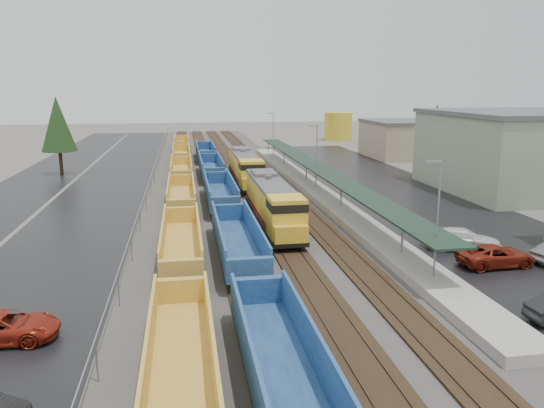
# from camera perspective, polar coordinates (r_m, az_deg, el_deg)

# --- Properties ---
(ballast_strip) EXTENTS (20.00, 160.00, 0.08)m
(ballast_strip) POSITION_cam_1_polar(r_m,az_deg,el_deg) (70.44, -4.79, 2.47)
(ballast_strip) COLOR #302D2B
(ballast_strip) RESTS_ON ground
(trackbed) EXTENTS (14.60, 160.00, 0.22)m
(trackbed) POSITION_cam_1_polar(r_m,az_deg,el_deg) (70.42, -4.79, 2.56)
(trackbed) COLOR black
(trackbed) RESTS_ON ground
(west_parking_lot) EXTENTS (10.00, 160.00, 0.02)m
(west_parking_lot) POSITION_cam_1_polar(r_m,az_deg,el_deg) (70.86, -16.97, 2.00)
(west_parking_lot) COLOR black
(west_parking_lot) RESTS_ON ground
(west_road) EXTENTS (9.00, 160.00, 0.02)m
(west_road) POSITION_cam_1_polar(r_m,az_deg,el_deg) (72.86, -24.79, 1.66)
(west_road) COLOR black
(west_road) RESTS_ON ground
(east_commuter_lot) EXTENTS (16.00, 100.00, 0.02)m
(east_commuter_lot) POSITION_cam_1_polar(r_m,az_deg,el_deg) (65.22, 12.86, 1.36)
(east_commuter_lot) COLOR black
(east_commuter_lot) RESTS_ON ground
(station_platform) EXTENTS (3.00, 80.00, 8.00)m
(station_platform) POSITION_cam_1_polar(r_m,az_deg,el_deg) (62.13, 4.75, 1.77)
(station_platform) COLOR #9E9B93
(station_platform) RESTS_ON ground
(chainlink_fence) EXTENTS (0.08, 160.04, 2.02)m
(chainlink_fence) POSITION_cam_1_polar(r_m,az_deg,el_deg) (68.54, -12.66, 3.26)
(chainlink_fence) COLOR gray
(chainlink_fence) RESTS_ON ground
(distant_hills) EXTENTS (301.00, 140.00, 25.20)m
(distant_hills) POSITION_cam_1_polar(r_m,az_deg,el_deg) (225.87, 3.47, 9.35)
(distant_hills) COLOR #4F5E49
(distant_hills) RESTS_ON ground
(tree_west_far) EXTENTS (4.84, 4.84, 11.00)m
(tree_west_far) POSITION_cam_1_polar(r_m,az_deg,el_deg) (81.21, -22.06, 7.97)
(tree_west_far) COLOR #332316
(tree_west_far) RESTS_ON ground
(tree_east) EXTENTS (4.40, 4.40, 10.00)m
(tree_east) POSITION_cam_1_polar(r_m,az_deg,el_deg) (75.31, 17.20, 7.54)
(tree_east) COLOR #332316
(tree_east) RESTS_ON ground
(locomotive_lead) EXTENTS (2.77, 18.24, 4.13)m
(locomotive_lead) POSITION_cam_1_polar(r_m,az_deg,el_deg) (46.79, 0.07, 0.13)
(locomotive_lead) COLOR black
(locomotive_lead) RESTS_ON ground
(locomotive_trail) EXTENTS (2.77, 18.24, 4.13)m
(locomotive_trail) POSITION_cam_1_polar(r_m,az_deg,el_deg) (67.26, -2.90, 3.91)
(locomotive_trail) COLOR black
(locomotive_trail) RESTS_ON ground
(well_string_yellow) EXTENTS (2.72, 118.99, 2.41)m
(well_string_yellow) POSITION_cam_1_polar(r_m,az_deg,el_deg) (55.70, -9.72, 0.87)
(well_string_yellow) COLOR gold
(well_string_yellow) RESTS_ON ground
(well_string_blue) EXTENTS (2.86, 106.12, 2.54)m
(well_string_blue) POSITION_cam_1_polar(r_m,az_deg,el_deg) (47.38, -4.88, -0.98)
(well_string_blue) COLOR navy
(well_string_blue) RESTS_ON ground
(storage_tank) EXTENTS (6.43, 6.43, 6.43)m
(storage_tank) POSITION_cam_1_polar(r_m,az_deg,el_deg) (126.48, 7.12, 8.29)
(storage_tank) COLOR gold
(storage_tank) RESTS_ON ground
(parked_car_west_c) EXTENTS (2.67, 5.37, 1.46)m
(parked_car_west_c) POSITION_cam_1_polar(r_m,az_deg,el_deg) (29.68, -26.93, -11.75)
(parked_car_west_c) COLOR maroon
(parked_car_west_c) RESTS_ON ground
(parked_car_east_b) EXTENTS (2.67, 5.44, 1.49)m
(parked_car_east_b) POSITION_cam_1_polar(r_m,az_deg,el_deg) (40.16, 22.96, -5.17)
(parked_car_east_b) COLOR maroon
(parked_car_east_b) RESTS_ON ground
(parked_car_east_c) EXTENTS (3.97, 6.02, 1.62)m
(parked_car_east_c) POSITION_cam_1_polar(r_m,az_deg,el_deg) (43.21, 19.87, -3.61)
(parked_car_east_c) COLOR silver
(parked_car_east_c) RESTS_ON ground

